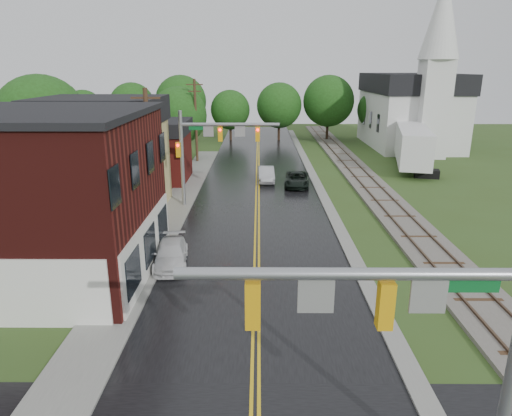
{
  "coord_description": "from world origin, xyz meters",
  "views": [
    {
      "loc": [
        0.1,
        -6.4,
        10.19
      ],
      "look_at": [
        -0.03,
        15.21,
        3.5
      ],
      "focal_mm": 32.0,
      "sensor_mm": 36.0,
      "label": 1
    }
  ],
  "objects_px": {
    "suv_dark": "(297,180)",
    "semi_trailer": "(412,144)",
    "traffic_signal_far": "(210,141)",
    "utility_pole_c": "(196,119)",
    "sedan_silver": "(266,174)",
    "pickup_white": "(171,254)",
    "church": "(413,102)",
    "tree_left_c": "(121,126)",
    "tree_left_e": "(180,117)",
    "traffic_signal_near": "(419,328)",
    "brick_building": "(2,196)",
    "tree_left_b": "(44,123)",
    "utility_pole_b": "(150,158)"
  },
  "relations": [
    {
      "from": "suv_dark",
      "to": "semi_trailer",
      "type": "bearing_deg",
      "value": 39.12
    },
    {
      "from": "traffic_signal_far",
      "to": "utility_pole_c",
      "type": "distance_m",
      "value": 17.33
    },
    {
      "from": "sedan_silver",
      "to": "pickup_white",
      "type": "distance_m",
      "value": 19.49
    },
    {
      "from": "church",
      "to": "tree_left_c",
      "type": "relative_size",
      "value": 2.61
    },
    {
      "from": "church",
      "to": "utility_pole_c",
      "type": "relative_size",
      "value": 2.22
    },
    {
      "from": "utility_pole_c",
      "to": "tree_left_e",
      "type": "distance_m",
      "value": 2.79
    },
    {
      "from": "church",
      "to": "traffic_signal_near",
      "type": "bearing_deg",
      "value": -107.72
    },
    {
      "from": "traffic_signal_far",
      "to": "semi_trailer",
      "type": "relative_size",
      "value": 0.53
    },
    {
      "from": "utility_pole_c",
      "to": "church",
      "type": "bearing_deg",
      "value": 19.97
    },
    {
      "from": "tree_left_e",
      "to": "pickup_white",
      "type": "xyz_separation_m",
      "value": [
        4.26,
        -29.79,
        -4.2
      ]
    },
    {
      "from": "traffic_signal_far",
      "to": "church",
      "type": "bearing_deg",
      "value": 48.73
    },
    {
      "from": "church",
      "to": "tree_left_e",
      "type": "xyz_separation_m",
      "value": [
        -28.85,
        -7.84,
        -1.02
      ]
    },
    {
      "from": "traffic_signal_near",
      "to": "sedan_silver",
      "type": "bearing_deg",
      "value": 94.65
    },
    {
      "from": "tree_left_c",
      "to": "brick_building",
      "type": "bearing_deg",
      "value": -86.86
    },
    {
      "from": "traffic_signal_far",
      "to": "tree_left_b",
      "type": "relative_size",
      "value": 0.76
    },
    {
      "from": "suv_dark",
      "to": "semi_trailer",
      "type": "xyz_separation_m",
      "value": [
        12.78,
        8.5,
        1.84
      ]
    },
    {
      "from": "brick_building",
      "to": "sedan_silver",
      "type": "bearing_deg",
      "value": 56.2
    },
    {
      "from": "brick_building",
      "to": "church",
      "type": "distance_m",
      "value": 50.58
    },
    {
      "from": "brick_building",
      "to": "tree_left_b",
      "type": "height_order",
      "value": "tree_left_b"
    },
    {
      "from": "sedan_silver",
      "to": "pickup_white",
      "type": "bearing_deg",
      "value": -107.35
    },
    {
      "from": "utility_pole_b",
      "to": "semi_trailer",
      "type": "relative_size",
      "value": 0.65
    },
    {
      "from": "semi_trailer",
      "to": "traffic_signal_far",
      "type": "bearing_deg",
      "value": -143.6
    },
    {
      "from": "semi_trailer",
      "to": "pickup_white",
      "type": "bearing_deg",
      "value": -129.36
    },
    {
      "from": "tree_left_c",
      "to": "pickup_white",
      "type": "relative_size",
      "value": 1.82
    },
    {
      "from": "church",
      "to": "tree_left_e",
      "type": "bearing_deg",
      "value": -164.8
    },
    {
      "from": "traffic_signal_near",
      "to": "sedan_silver",
      "type": "xyz_separation_m",
      "value": [
        -2.67,
        32.84,
        -4.29
      ]
    },
    {
      "from": "utility_pole_c",
      "to": "pickup_white",
      "type": "xyz_separation_m",
      "value": [
        2.21,
        -27.89,
        -4.11
      ]
    },
    {
      "from": "traffic_signal_far",
      "to": "suv_dark",
      "type": "distance_m",
      "value": 10.2
    },
    {
      "from": "semi_trailer",
      "to": "brick_building",
      "type": "bearing_deg",
      "value": -137.28
    },
    {
      "from": "brick_building",
      "to": "church",
      "type": "xyz_separation_m",
      "value": [
        32.48,
        38.74,
        1.68
      ]
    },
    {
      "from": "sedan_silver",
      "to": "church",
      "type": "bearing_deg",
      "value": 43.26
    },
    {
      "from": "traffic_signal_near",
      "to": "brick_building",
      "type": "bearing_deg",
      "value": 140.83
    },
    {
      "from": "tree_left_c",
      "to": "semi_trailer",
      "type": "distance_m",
      "value": 30.24
    },
    {
      "from": "brick_building",
      "to": "church",
      "type": "bearing_deg",
      "value": 50.02
    },
    {
      "from": "utility_pole_c",
      "to": "sedan_silver",
      "type": "bearing_deg",
      "value": -50.32
    },
    {
      "from": "church",
      "to": "sedan_silver",
      "type": "distance_m",
      "value": 27.43
    },
    {
      "from": "suv_dark",
      "to": "pickup_white",
      "type": "xyz_separation_m",
      "value": [
        -8.09,
        -16.95,
        -0.02
      ]
    },
    {
      "from": "utility_pole_b",
      "to": "semi_trailer",
      "type": "xyz_separation_m",
      "value": [
        23.08,
        19.56,
        -2.25
      ]
    },
    {
      "from": "tree_left_b",
      "to": "tree_left_e",
      "type": "bearing_deg",
      "value": 57.26
    },
    {
      "from": "tree_left_e",
      "to": "sedan_silver",
      "type": "xyz_separation_m",
      "value": [
        9.65,
        -11.06,
        -4.14
      ]
    },
    {
      "from": "tree_left_c",
      "to": "suv_dark",
      "type": "relative_size",
      "value": 1.69
    },
    {
      "from": "utility_pole_c",
      "to": "semi_trailer",
      "type": "xyz_separation_m",
      "value": [
        23.08,
        -2.44,
        -2.25
      ]
    },
    {
      "from": "church",
      "to": "pickup_white",
      "type": "relative_size",
      "value": 4.75
    },
    {
      "from": "semi_trailer",
      "to": "suv_dark",
      "type": "bearing_deg",
      "value": -146.37
    },
    {
      "from": "brick_building",
      "to": "tree_left_e",
      "type": "bearing_deg",
      "value": 83.29
    },
    {
      "from": "church",
      "to": "pickup_white",
      "type": "height_order",
      "value": "church"
    },
    {
      "from": "utility_pole_c",
      "to": "tree_left_e",
      "type": "relative_size",
      "value": 1.1
    },
    {
      "from": "brick_building",
      "to": "tree_left_b",
      "type": "xyz_separation_m",
      "value": [
        -5.36,
        16.9,
        1.57
      ]
    },
    {
      "from": "church",
      "to": "traffic_signal_far",
      "type": "height_order",
      "value": "church"
    },
    {
      "from": "tree_left_c",
      "to": "suv_dark",
      "type": "bearing_deg",
      "value": -21.52
    }
  ]
}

